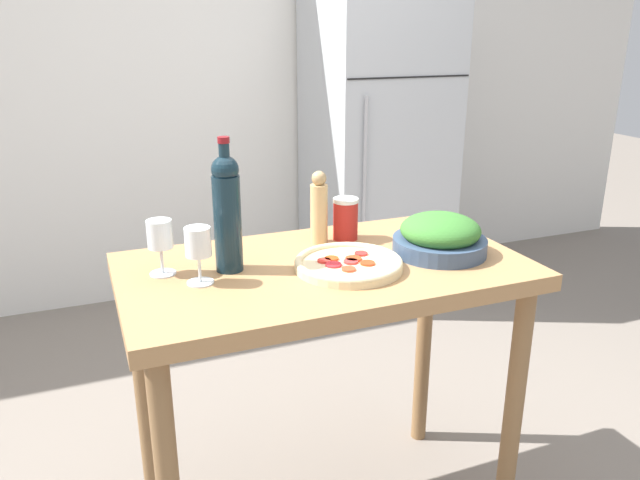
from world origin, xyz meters
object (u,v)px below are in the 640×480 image
wine_glass_near (198,246)px  homemade_pizza (349,264)px  wine_glass_far (160,237)px  pepper_mill (319,209)px  wine_bottle (227,211)px  salt_canister (346,219)px  refrigerator (376,143)px  salad_bowl (440,236)px

wine_glass_near → homemade_pizza: size_ratio=0.51×
wine_glass_far → pepper_mill: size_ratio=0.68×
wine_bottle → pepper_mill: (0.31, 0.12, -0.06)m
wine_bottle → salt_canister: 0.43m
wine_bottle → wine_glass_near: wine_bottle is taller
wine_glass_far → pepper_mill: pepper_mill is taller
salt_canister → homemade_pizza: bearing=-112.0°
refrigerator → salt_canister: bearing=-119.9°
wine_glass_far → salad_bowl: wine_glass_far is taller
salad_bowl → homemade_pizza: 0.30m
refrigerator → wine_glass_far: size_ratio=11.71×
salad_bowl → refrigerator: bearing=69.1°
pepper_mill → wine_bottle: bearing=-158.5°
wine_glass_near → wine_bottle: bearing=34.1°
wine_glass_far → homemade_pizza: (0.48, -0.15, -0.09)m
refrigerator → wine_bottle: size_ratio=4.87×
wine_bottle → homemade_pizza: (0.31, -0.11, -0.15)m
wine_bottle → salad_bowl: size_ratio=1.33×
refrigerator → wine_bottle: bearing=-127.9°
wine_glass_near → salad_bowl: size_ratio=0.55×
wine_glass_near → homemade_pizza: wine_glass_near is taller
pepper_mill → salt_canister: pepper_mill is taller
wine_glass_far → salad_bowl: size_ratio=0.55×
homemade_pizza → salt_canister: salt_canister is taller
pepper_mill → wine_glass_near: bearing=-155.3°
refrigerator → wine_bottle: refrigerator is taller
wine_glass_far → wine_glass_near: bearing=-50.7°
wine_bottle → salt_canister: size_ratio=2.78×
wine_glass_near → wine_glass_far: size_ratio=1.00×
refrigerator → salad_bowl: refrigerator is taller
wine_glass_near → salad_bowl: wine_glass_near is taller
wine_glass_near → salad_bowl: bearing=-2.9°
pepper_mill → salad_bowl: 0.37m
wine_glass_far → salt_canister: wine_glass_far is taller
wine_bottle → homemade_pizza: 0.36m
wine_bottle → salt_canister: bearing=17.1°
refrigerator → wine_glass_near: (-1.36, -1.68, 0.10)m
pepper_mill → wine_glass_far: bearing=-169.9°
wine_bottle → salad_bowl: wine_bottle is taller
wine_glass_near → salt_canister: wine_glass_near is taller
wine_bottle → refrigerator: bearing=52.1°
wine_bottle → homemade_pizza: bearing=-20.5°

